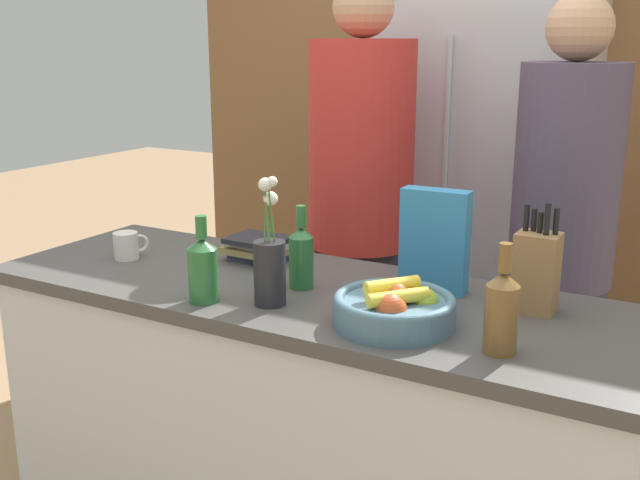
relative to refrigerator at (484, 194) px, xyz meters
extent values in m
cube|color=silver|center=(-0.09, -1.29, -0.54)|extent=(1.81, 0.62, 0.89)
cube|color=#474442|center=(-0.09, -1.29, -0.07)|extent=(1.88, 0.64, 0.04)
cube|color=brown|center=(-0.09, 0.36, 0.32)|extent=(3.08, 0.12, 2.60)
cube|color=#B7B7BC|center=(0.00, 0.00, 0.00)|extent=(0.77, 0.60, 1.96)
cylinder|color=#B7B7BC|center=(-0.06, -0.31, 0.10)|extent=(0.02, 0.02, 1.08)
cylinder|color=slate|center=(0.23, -1.42, -0.02)|extent=(0.30, 0.30, 0.06)
torus|color=slate|center=(0.23, -1.42, 0.01)|extent=(0.30, 0.30, 0.03)
sphere|color=#C64C23|center=(0.25, -1.47, 0.01)|extent=(0.07, 0.07, 0.07)
sphere|color=#C64C23|center=(0.23, -1.41, 0.02)|extent=(0.07, 0.07, 0.07)
sphere|color=#C64C23|center=(0.25, -1.48, 0.01)|extent=(0.07, 0.07, 0.07)
sphere|color=#99B233|center=(0.30, -1.39, 0.01)|extent=(0.07, 0.07, 0.07)
sphere|color=red|center=(0.20, -1.39, 0.02)|extent=(0.07, 0.07, 0.07)
cylinder|color=yellow|center=(0.26, -1.45, 0.03)|extent=(0.12, 0.14, 0.03)
cylinder|color=yellow|center=(0.22, -1.41, 0.04)|extent=(0.11, 0.13, 0.03)
cube|color=olive|center=(0.50, -1.15, 0.05)|extent=(0.11, 0.09, 0.20)
cylinder|color=black|center=(0.46, -1.14, 0.18)|extent=(0.01, 0.01, 0.08)
cylinder|color=black|center=(0.48, -1.14, 0.18)|extent=(0.01, 0.01, 0.07)
cylinder|color=black|center=(0.50, -1.15, 0.17)|extent=(0.01, 0.01, 0.06)
cylinder|color=black|center=(0.52, -1.16, 0.19)|extent=(0.01, 0.01, 0.09)
cylinder|color=black|center=(0.54, -1.15, 0.18)|extent=(0.01, 0.01, 0.08)
cylinder|color=#232328|center=(-0.11, -1.45, 0.03)|extent=(0.08, 0.08, 0.17)
cylinder|color=#477538|center=(-0.10, -1.45, 0.20)|extent=(0.01, 0.03, 0.16)
sphere|color=white|center=(-0.09, -1.45, 0.27)|extent=(0.03, 0.03, 0.03)
cylinder|color=#477538|center=(-0.11, -1.44, 0.17)|extent=(0.01, 0.01, 0.11)
sphere|color=white|center=(-0.11, -1.44, 0.23)|extent=(0.04, 0.04, 0.04)
cylinder|color=#477538|center=(-0.12, -1.45, 0.19)|extent=(0.01, 0.02, 0.15)
sphere|color=white|center=(-0.12, -1.45, 0.27)|extent=(0.03, 0.03, 0.03)
cylinder|color=#477538|center=(-0.11, -1.45, 0.19)|extent=(0.02, 0.01, 0.15)
sphere|color=white|center=(-0.11, -1.45, 0.27)|extent=(0.03, 0.03, 0.03)
cube|color=teal|center=(0.22, -1.13, 0.09)|extent=(0.19, 0.07, 0.28)
cylinder|color=silver|center=(-0.73, -1.32, -0.01)|extent=(0.08, 0.08, 0.09)
torus|color=silver|center=(-0.71, -1.28, -0.01)|extent=(0.04, 0.06, 0.06)
cube|color=#2D334C|center=(-0.36, -1.12, -0.04)|extent=(0.18, 0.13, 0.02)
cube|color=#99844C|center=(-0.37, -1.12, -0.02)|extent=(0.19, 0.15, 0.02)
cube|color=#B7A88E|center=(-0.36, -1.12, 0.00)|extent=(0.20, 0.13, 0.02)
cube|color=#232328|center=(-0.36, -1.13, 0.02)|extent=(0.18, 0.15, 0.02)
cylinder|color=brown|center=(0.50, -1.46, 0.03)|extent=(0.07, 0.07, 0.15)
cone|color=brown|center=(0.50, -1.46, 0.12)|extent=(0.07, 0.07, 0.03)
cylinder|color=brown|center=(0.50, -1.46, 0.17)|extent=(0.03, 0.03, 0.06)
cylinder|color=#286633|center=(-0.27, -1.51, 0.02)|extent=(0.08, 0.08, 0.14)
cone|color=#286633|center=(-0.27, -1.51, 0.11)|extent=(0.08, 0.08, 0.03)
cylinder|color=#286633|center=(-0.27, -1.51, 0.15)|extent=(0.03, 0.03, 0.06)
cylinder|color=#286633|center=(-0.11, -1.29, 0.02)|extent=(0.07, 0.07, 0.14)
cone|color=#286633|center=(-0.11, -1.29, 0.11)|extent=(0.07, 0.07, 0.03)
cylinder|color=#286633|center=(-0.11, -1.29, 0.15)|extent=(0.03, 0.03, 0.06)
cube|color=#383842|center=(-0.26, -0.61, -0.54)|extent=(0.33, 0.25, 0.87)
cylinder|color=red|center=(-0.26, -0.61, 0.26)|extent=(0.37, 0.37, 0.73)
sphere|color=tan|center=(-0.26, -0.61, 0.73)|extent=(0.21, 0.21, 0.21)
cube|color=#383842|center=(0.44, -0.59, -0.56)|extent=(0.30, 0.26, 0.83)
cylinder|color=#4C4256|center=(0.44, -0.59, 0.20)|extent=(0.33, 0.33, 0.70)
sphere|color=tan|center=(0.44, -0.59, 0.65)|extent=(0.20, 0.20, 0.20)
camera|label=1|loc=(0.92, -2.98, 0.61)|focal=42.00mm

